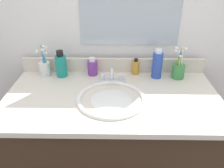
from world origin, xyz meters
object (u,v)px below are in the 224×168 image
at_px(bottle_shampoo_blue, 157,64).
at_px(cup_green, 178,70).
at_px(bottle_cream_purple, 92,67).
at_px(bottle_oil_amber, 136,67).
at_px(bottle_mouthwash_teal, 61,65).
at_px(cup_white_ceramic, 45,67).
at_px(faucet, 112,78).

height_order(bottle_shampoo_blue, cup_green, cup_green).
xyz_separation_m(bottle_cream_purple, bottle_oil_amber, (0.27, 0.02, -0.01)).
bearing_deg(bottle_mouthwash_teal, bottle_oil_amber, 4.47).
height_order(bottle_cream_purple, cup_green, cup_green).
height_order(bottle_mouthwash_teal, cup_white_ceramic, cup_white_ceramic).
bearing_deg(bottle_mouthwash_teal, bottle_cream_purple, 6.23).
bearing_deg(bottle_mouthwash_teal, cup_white_ceramic, 174.81).
xyz_separation_m(bottle_cream_purple, bottle_shampoo_blue, (0.39, -0.03, 0.03)).
bearing_deg(bottle_cream_purple, bottle_mouthwash_teal, -173.77).
relative_size(bottle_cream_purple, bottle_shampoo_blue, 0.63).
xyz_separation_m(bottle_cream_purple, cup_green, (0.52, -0.03, 0.00)).
distance_m(bottle_oil_amber, cup_green, 0.26).
height_order(bottle_shampoo_blue, cup_white_ceramic, cup_white_ceramic).
distance_m(bottle_mouthwash_teal, cup_green, 0.71).
bearing_deg(bottle_cream_purple, bottle_oil_amber, 3.24).
xyz_separation_m(faucet, cup_white_ceramic, (-0.42, 0.08, 0.03)).
bearing_deg(bottle_cream_purple, faucet, -37.83).
relative_size(bottle_shampoo_blue, cup_green, 0.90).
xyz_separation_m(bottle_oil_amber, cup_white_ceramic, (-0.56, -0.03, 0.01)).
bearing_deg(cup_white_ceramic, bottle_cream_purple, 2.14).
bearing_deg(cup_green, cup_white_ceramic, 178.51).
relative_size(bottle_cream_purple, cup_green, 0.57).
distance_m(faucet, bottle_shampoo_blue, 0.29).
xyz_separation_m(bottle_oil_amber, cup_green, (0.25, -0.05, 0.01)).
height_order(bottle_oil_amber, cup_green, cup_green).
xyz_separation_m(faucet, bottle_mouthwash_teal, (-0.31, 0.07, 0.05)).
height_order(faucet, bottle_cream_purple, bottle_cream_purple).
relative_size(faucet, bottle_oil_amber, 1.55).
distance_m(bottle_cream_purple, cup_white_ceramic, 0.29).
distance_m(bottle_cream_purple, bottle_mouthwash_teal, 0.19).
relative_size(faucet, bottle_shampoo_blue, 0.89).
bearing_deg(faucet, bottle_oil_amber, 36.64).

